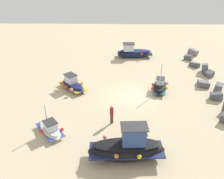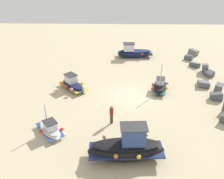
{
  "view_description": "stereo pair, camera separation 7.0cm",
  "coord_description": "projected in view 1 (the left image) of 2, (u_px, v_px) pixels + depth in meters",
  "views": [
    {
      "loc": [
        22.13,
        -1.45,
        13.07
      ],
      "look_at": [
        0.25,
        -1.86,
        0.9
      ],
      "focal_mm": 40.31,
      "sensor_mm": 36.0,
      "label": 1
    },
    {
      "loc": [
        22.13,
        -1.38,
        13.07
      ],
      "look_at": [
        0.25,
        -1.86,
        0.9
      ],
      "focal_mm": 40.31,
      "sensor_mm": 36.0,
      "label": 2
    }
  ],
  "objects": [
    {
      "name": "fishing_boat_1",
      "position": [
        134.0,
        52.0,
        34.85
      ],
      "size": [
        2.11,
        4.96,
        1.96
      ],
      "rotation": [
        0.0,
        0.0,
        4.77
      ],
      "color": "navy",
      "rests_on": "ground_plane"
    },
    {
      "name": "ground_plane",
      "position": [
        130.0,
        96.0,
        25.67
      ],
      "size": [
        57.26,
        57.26,
        0.0
      ],
      "primitive_type": "plane",
      "color": "beige"
    },
    {
      "name": "breakwater_rocks",
      "position": [
        221.0,
        97.0,
        24.68
      ],
      "size": [
        25.48,
        2.82,
        1.37
      ],
      "color": "slate",
      "rests_on": "ground_plane"
    },
    {
      "name": "person_walking",
      "position": [
        112.0,
        113.0,
        21.19
      ],
      "size": [
        0.32,
        0.32,
        1.76
      ],
      "rotation": [
        0.0,
        0.0,
        3.7
      ],
      "color": "brown",
      "rests_on": "ground_plane"
    },
    {
      "name": "fishing_boat_2",
      "position": [
        73.0,
        84.0,
        26.81
      ],
      "size": [
        3.59,
        3.46,
        1.61
      ],
      "rotation": [
        0.0,
        0.0,
        3.88
      ],
      "color": "navy",
      "rests_on": "ground_plane"
    },
    {
      "name": "fishing_boat_4",
      "position": [
        160.0,
        87.0,
        26.48
      ],
      "size": [
        3.19,
        2.04,
        3.24
      ],
      "rotation": [
        0.0,
        0.0,
        2.94
      ],
      "color": "black",
      "rests_on": "ground_plane"
    },
    {
      "name": "fishing_boat_0",
      "position": [
        127.0,
        148.0,
        17.58
      ],
      "size": [
        2.42,
        5.53,
        2.86
      ],
      "rotation": [
        0.0,
        0.0,
        1.63
      ],
      "color": "black",
      "rests_on": "ground_plane"
    },
    {
      "name": "fishing_boat_3",
      "position": [
        50.0,
        129.0,
        20.3
      ],
      "size": [
        3.13,
        2.84,
        2.55
      ],
      "rotation": [
        0.0,
        0.0,
        0.67
      ],
      "color": "white",
      "rests_on": "ground_plane"
    }
  ]
}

